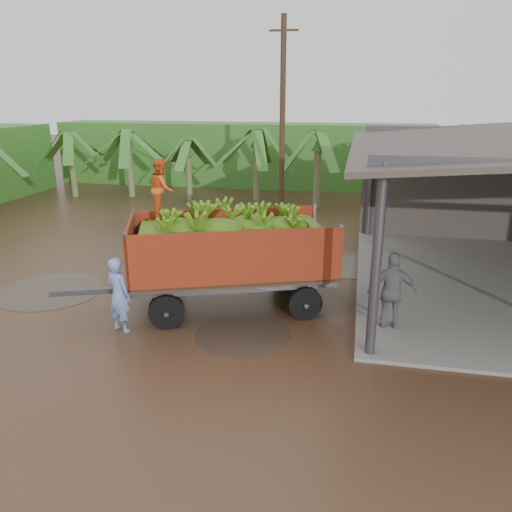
{
  "coord_description": "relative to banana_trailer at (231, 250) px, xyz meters",
  "views": [
    {
      "loc": [
        4.86,
        -13.16,
        5.14
      ],
      "look_at": [
        2.4,
        -1.26,
        1.21
      ],
      "focal_mm": 35.0,
      "sensor_mm": 36.0,
      "label": 1
    }
  ],
  "objects": [
    {
      "name": "man_blue",
      "position": [
        -2.12,
        -1.87,
        -0.61
      ],
      "size": [
        0.75,
        0.62,
        1.75
      ],
      "primitive_type": "imported",
      "rotation": [
        0.0,
        0.0,
        2.77
      ],
      "color": "#6C84C5",
      "rests_on": "ground"
    },
    {
      "name": "banana_trailer",
      "position": [
        0.0,
        0.0,
        0.0
      ],
      "size": [
        6.86,
        3.95,
        3.71
      ],
      "rotation": [
        0.0,
        0.0,
        0.36
      ],
      "color": "red",
      "rests_on": "ground"
    },
    {
      "name": "banana_plants",
      "position": [
        -6.3,
        8.22,
        0.32
      ],
      "size": [
        25.24,
        20.62,
        4.17
      ],
      "color": "#2D661E",
      "rests_on": "ground"
    },
    {
      "name": "ground",
      "position": [
        -1.87,
        1.76,
        -1.48
      ],
      "size": [
        100.0,
        100.0,
        0.0
      ],
      "primitive_type": "plane",
      "color": "black",
      "rests_on": "ground"
    },
    {
      "name": "utility_pole",
      "position": [
        -0.32,
        10.19,
        2.7
      ],
      "size": [
        1.2,
        0.24,
        8.24
      ],
      "color": "#47301E",
      "rests_on": "ground"
    },
    {
      "name": "man_grey",
      "position": [
        3.89,
        -0.63,
        -0.55
      ],
      "size": [
        1.13,
        0.57,
        1.86
      ],
      "primitive_type": "imported",
      "rotation": [
        0.0,
        0.0,
        3.25
      ],
      "color": "slate",
      "rests_on": "ground"
    },
    {
      "name": "hedge_north",
      "position": [
        -3.87,
        17.76,
        0.32
      ],
      "size": [
        22.0,
        3.0,
        3.6
      ],
      "primitive_type": "cube",
      "color": "#2D661E",
      "rests_on": "ground"
    }
  ]
}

